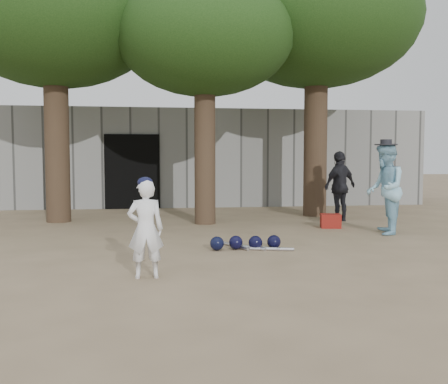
{
  "coord_description": "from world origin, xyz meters",
  "views": [
    {
      "loc": [
        -0.52,
        -7.15,
        1.52
      ],
      "look_at": [
        0.6,
        1.0,
        0.95
      ],
      "focal_mm": 40.0,
      "sensor_mm": 36.0,
      "label": 1
    }
  ],
  "objects": [
    {
      "name": "ground",
      "position": [
        0.0,
        0.0,
        0.0
      ],
      "size": [
        70.0,
        70.0,
        0.0
      ],
      "primitive_type": "plane",
      "color": "#937C5E",
      "rests_on": "ground"
    },
    {
      "name": "back_building",
      "position": [
        -0.0,
        10.33,
        1.5
      ],
      "size": [
        16.0,
        5.24,
        3.0
      ],
      "color": "gray",
      "rests_on": "ground"
    },
    {
      "name": "boy_player",
      "position": [
        -0.65,
        -0.85,
        0.62
      ],
      "size": [
        0.47,
        0.32,
        1.24
      ],
      "primitive_type": "imported",
      "rotation": [
        0.0,
        0.0,
        3.19
      ],
      "color": "white",
      "rests_on": "ground"
    },
    {
      "name": "helmet_row",
      "position": [
        0.95,
        0.89,
        0.12
      ],
      "size": [
        1.19,
        0.28,
        0.23
      ],
      "color": "black",
      "rests_on": "ground"
    },
    {
      "name": "spectator_blue",
      "position": [
        3.97,
        2.14,
        0.9
      ],
      "size": [
        0.94,
        1.06,
        1.8
      ],
      "primitive_type": "imported",
      "rotation": [
        0.0,
        0.0,
        4.37
      ],
      "color": "#96CEE8",
      "rests_on": "ground"
    },
    {
      "name": "bat_pile",
      "position": [
        1.08,
        0.91,
        0.03
      ],
      "size": [
        1.07,
        0.82,
        0.06
      ],
      "color": "silver",
      "rests_on": "ground"
    },
    {
      "name": "spectator_dark",
      "position": [
        3.82,
        4.18,
        0.83
      ],
      "size": [
        1.05,
        0.81,
        1.67
      ],
      "primitive_type": "imported",
      "rotation": [
        0.0,
        0.0,
        3.62
      ],
      "color": "black",
      "rests_on": "ground"
    },
    {
      "name": "red_bag",
      "position": [
        3.22,
        3.14,
        0.15
      ],
      "size": [
        0.48,
        0.4,
        0.3
      ],
      "primitive_type": "cube",
      "rotation": [
        0.0,
        0.0,
        -0.21
      ],
      "color": "maroon",
      "rests_on": "ground"
    },
    {
      "name": "tree_row",
      "position": [
        0.74,
        5.02,
        4.69
      ],
      "size": [
        11.4,
        5.8,
        6.69
      ],
      "color": "brown",
      "rests_on": "ground"
    }
  ]
}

